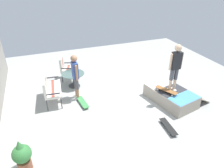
# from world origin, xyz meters

# --- Properties ---
(ground_plane) EXTENTS (12.00, 12.00, 0.10)m
(ground_plane) POSITION_xyz_m (0.00, 0.00, -0.05)
(ground_plane) COLOR #A8A8A3
(skate_ramp) EXTENTS (2.05, 1.99, 0.47)m
(skate_ramp) POSITION_xyz_m (-0.58, -1.78, 0.24)
(skate_ramp) COLOR gray
(skate_ramp) RESTS_ON ground_plane
(patio_bench) EXTENTS (1.30, 0.67, 1.02)m
(patio_bench) POSITION_xyz_m (0.95, 2.26, 0.62)
(patio_bench) COLOR #38383D
(patio_bench) RESTS_ON ground_plane
(patio_chair_near_house) EXTENTS (0.76, 0.71, 1.02)m
(patio_chair_near_house) POSITION_xyz_m (2.44, 1.46, 0.61)
(patio_chair_near_house) COLOR #38383D
(patio_chair_near_house) RESTS_ON ground_plane
(patio_table) EXTENTS (0.90, 0.90, 0.57)m
(patio_table) POSITION_xyz_m (1.74, 1.27, 0.40)
(patio_table) COLOR #38383D
(patio_table) RESTS_ON ground_plane
(person_watching) EXTENTS (0.48, 0.26, 1.70)m
(person_watching) POSITION_xyz_m (0.79, 1.33, 0.99)
(person_watching) COLOR silver
(person_watching) RESTS_ON ground_plane
(person_skater) EXTENTS (0.25, 0.48, 1.68)m
(person_skater) POSITION_xyz_m (-0.62, -1.73, 1.45)
(person_skater) COLOR silver
(person_skater) RESTS_ON skate_ramp
(skateboard_by_bench) EXTENTS (0.82, 0.30, 0.10)m
(skateboard_by_bench) POSITION_xyz_m (0.34, 1.25, 0.08)
(skateboard_by_bench) COLOR #3F8C4C
(skateboard_by_bench) RESTS_ON ground_plane
(skateboard_spare) EXTENTS (0.81, 0.26, 0.10)m
(skateboard_spare) POSITION_xyz_m (-1.82, -0.85, 0.08)
(skateboard_spare) COLOR black
(skateboard_spare) RESTS_ON ground_plane
(skateboard_on_ramp) EXTENTS (0.81, 0.54, 0.10)m
(skateboard_on_ramp) POSITION_xyz_m (-0.65, -1.49, 0.56)
(skateboard_on_ramp) COLOR brown
(skateboard_on_ramp) RESTS_ON skate_ramp
(potted_plant) EXTENTS (0.44, 0.44, 0.92)m
(potted_plant) POSITION_xyz_m (-1.83, 3.17, 0.47)
(potted_plant) COLOR brown
(potted_plant) RESTS_ON ground_plane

